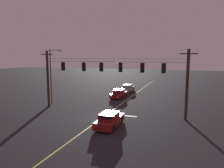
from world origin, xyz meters
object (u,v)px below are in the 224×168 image
traffic_light_far_right (164,68)px  street_lamp_corner (52,71)px  traffic_light_leftmost (63,66)px  traffic_light_right_inner (120,67)px  traffic_light_centre (101,67)px  traffic_light_left_inner (83,67)px  car_oncoming_lead (119,94)px  car_waiting_near_lane (109,120)px  traffic_light_rightmost (142,68)px  car_oncoming_trailing (128,88)px

traffic_light_far_right → street_lamp_corner: street_lamp_corner is taller
traffic_light_leftmost → traffic_light_far_right: same height
traffic_light_right_inner → traffic_light_centre: bearing=180.0°
traffic_light_left_inner → car_oncoming_lead: (1.68, 9.30, -4.95)m
traffic_light_centre → traffic_light_right_inner: (2.45, 0.00, 0.00)m
car_waiting_near_lane → car_oncoming_lead: size_ratio=0.98×
street_lamp_corner → traffic_light_rightmost: bearing=-8.3°
traffic_light_rightmost → traffic_light_right_inner: bearing=180.0°
traffic_light_right_inner → traffic_light_rightmost: (2.61, 0.00, 0.00)m
traffic_light_far_right → car_waiting_near_lane: 8.20m
traffic_light_centre → car_oncoming_trailing: size_ratio=0.28×
traffic_light_left_inner → car_oncoming_trailing: size_ratio=0.28×
car_oncoming_trailing → street_lamp_corner: size_ratio=0.56×
traffic_light_right_inner → street_lamp_corner: size_ratio=0.15×
traffic_light_rightmost → street_lamp_corner: bearing=171.7°
traffic_light_rightmost → car_oncoming_trailing: traffic_light_rightmost is taller
traffic_light_right_inner → car_oncoming_trailing: 16.80m
traffic_light_far_right → car_oncoming_trailing: 18.46m
car_oncoming_trailing → car_oncoming_lead: bearing=-88.0°
traffic_light_rightmost → car_oncoming_lead: traffic_light_rightmost is taller
traffic_light_leftmost → traffic_light_left_inner: bearing=0.0°
traffic_light_left_inner → traffic_light_far_right: 9.81m
traffic_light_centre → car_waiting_near_lane: traffic_light_centre is taller
street_lamp_corner → traffic_light_left_inner: bearing=-18.0°
traffic_light_right_inner → street_lamp_corner: bearing=169.7°
traffic_light_rightmost → car_waiting_near_lane: bearing=-115.4°
traffic_light_rightmost → car_oncoming_trailing: 17.51m
car_waiting_near_lane → street_lamp_corner: bearing=149.5°
traffic_light_centre → traffic_light_right_inner: bearing=0.0°
traffic_light_centre → street_lamp_corner: street_lamp_corner is taller
traffic_light_right_inner → traffic_light_left_inner: bearing=180.0°
traffic_light_rightmost → street_lamp_corner: (-13.48, 1.97, -0.84)m
traffic_light_far_right → car_waiting_near_lane: size_ratio=0.28×
car_oncoming_trailing → traffic_light_left_inner: bearing=-95.3°
traffic_light_right_inner → car_oncoming_trailing: traffic_light_right_inner is taller
traffic_light_right_inner → street_lamp_corner: street_lamp_corner is taller
traffic_light_left_inner → traffic_light_far_right: same height
traffic_light_leftmost → traffic_light_right_inner: size_ratio=1.00×
traffic_light_left_inner → traffic_light_centre: 2.38m
traffic_light_leftmost → traffic_light_far_right: 12.82m
car_oncoming_lead → traffic_light_right_inner: bearing=-71.3°
traffic_light_left_inner → traffic_light_right_inner: 4.83m
car_waiting_near_lane → traffic_light_right_inner: bearing=94.9°
traffic_light_leftmost → traffic_light_left_inner: 3.01m
traffic_light_leftmost → traffic_light_right_inner: bearing=0.0°
traffic_light_rightmost → car_waiting_near_lane: size_ratio=0.28×
car_oncoming_lead → traffic_light_left_inner: bearing=-100.3°
traffic_light_centre → car_oncoming_trailing: bearing=93.4°
car_waiting_near_lane → car_oncoming_lead: (-3.54, 13.96, -0.00)m
car_oncoming_trailing → street_lamp_corner: bearing=-118.7°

